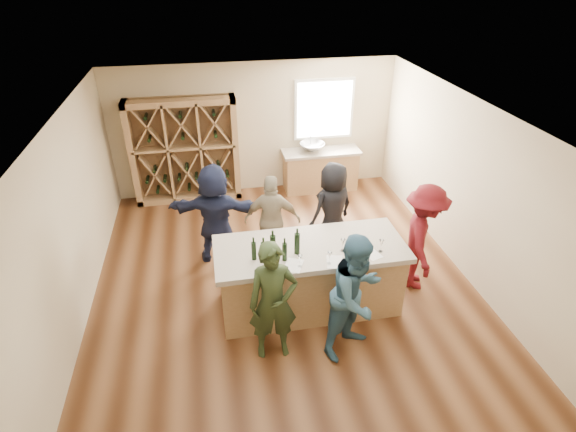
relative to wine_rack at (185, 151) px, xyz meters
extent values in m
cube|color=brown|center=(1.50, -3.27, -1.15)|extent=(6.00, 7.00, 0.10)
cube|color=white|center=(1.50, -3.27, 1.75)|extent=(6.00, 7.00, 0.10)
cube|color=#C1AF8C|center=(1.50, 0.28, 0.30)|extent=(6.00, 0.10, 2.80)
cube|color=#C1AF8C|center=(1.50, -6.82, 0.30)|extent=(6.00, 0.10, 2.80)
cube|color=#C1AF8C|center=(-1.55, -3.27, 0.30)|extent=(0.10, 7.00, 2.80)
cube|color=#C1AF8C|center=(4.55, -3.27, 0.30)|extent=(0.10, 7.00, 2.80)
cube|color=white|center=(3.00, 0.20, 0.65)|extent=(1.30, 0.06, 1.30)
cube|color=white|center=(3.00, 0.17, 0.65)|extent=(1.18, 0.01, 1.18)
cube|color=#9A7349|center=(0.00, 0.00, 0.00)|extent=(2.20, 0.45, 2.20)
cube|color=#9A7349|center=(2.90, -0.07, -0.67)|extent=(1.60, 0.58, 0.86)
cube|color=#A49686|center=(2.90, -0.07, -0.21)|extent=(1.70, 0.62, 0.06)
imported|color=silver|center=(2.70, -0.07, -0.09)|extent=(0.54, 0.54, 0.19)
cylinder|color=silver|center=(2.70, 0.11, -0.03)|extent=(0.02, 0.02, 0.30)
cube|color=#9A7349|center=(1.78, -3.84, -0.60)|extent=(2.60, 1.00, 1.00)
cube|color=#A49686|center=(1.78, -3.84, -0.06)|extent=(2.72, 1.12, 0.08)
cylinder|color=black|center=(0.96, -3.99, 0.11)|extent=(0.07, 0.07, 0.27)
cylinder|color=black|center=(1.08, -4.07, 0.13)|extent=(0.07, 0.07, 0.30)
cylinder|color=black|center=(1.22, -3.96, 0.14)|extent=(0.08, 0.08, 0.32)
cylinder|color=black|center=(1.36, -4.09, 0.11)|extent=(0.09, 0.09, 0.27)
cylinder|color=black|center=(1.56, -3.96, 0.14)|extent=(0.09, 0.09, 0.31)
cone|color=white|center=(1.53, -4.27, 0.07)|extent=(0.08, 0.08, 0.17)
cone|color=white|center=(1.93, -4.28, 0.07)|extent=(0.07, 0.07, 0.18)
cone|color=white|center=(2.19, -4.03, 0.08)|extent=(0.10, 0.10, 0.20)
cone|color=white|center=(2.71, -4.14, 0.08)|extent=(0.09, 0.09, 0.19)
cube|color=white|center=(1.46, -4.23, -0.02)|extent=(0.33, 0.37, 0.00)
cube|color=white|center=(2.02, -4.26, -0.02)|extent=(0.28, 0.34, 0.00)
cube|color=white|center=(2.57, -4.18, -0.02)|extent=(0.27, 0.32, 0.00)
imported|color=#263319|center=(1.11, -4.66, -0.24)|extent=(0.64, 0.47, 1.73)
imported|color=#335972|center=(2.17, -4.77, -0.21)|extent=(0.99, 0.87, 1.78)
imported|color=#590F14|center=(3.59, -3.65, -0.22)|extent=(0.88, 1.25, 1.76)
imported|color=gray|center=(1.43, -2.58, -0.30)|extent=(1.02, 0.67, 1.61)
imported|color=black|center=(2.50, -2.44, -0.26)|extent=(0.96, 0.80, 1.67)
imported|color=#191E38|center=(0.50, -2.35, -0.21)|extent=(1.73, 0.91, 1.78)
camera|label=1|loc=(0.50, -8.93, 3.59)|focal=28.00mm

